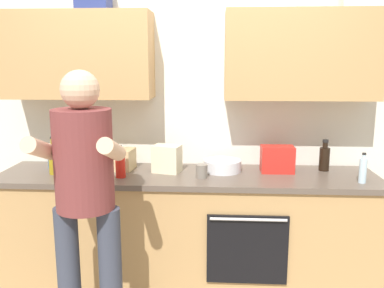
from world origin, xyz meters
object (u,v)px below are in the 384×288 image
bottle_water (363,170)px  bottle_soy (324,158)px  grocery_bag_crisps (277,159)px  bottle_hotsauce (120,164)px  cup_tea (54,162)px  cup_stoneware (202,171)px  bottle_vinegar (66,160)px  bottle_syrup (67,153)px  grocery_bag_bread (120,159)px  mixing_bowl (222,166)px  person_standing (85,189)px  grocery_bag_rice (167,159)px  bottle_oil (53,159)px

bottle_water → bottle_soy: (-0.18, 0.32, 0.01)m
grocery_bag_crisps → bottle_hotsauce: bearing=-169.4°
bottle_soy → cup_tea: (-2.12, -0.04, -0.05)m
cup_stoneware → bottle_vinegar: bearing=-178.4°
bottle_soy → bottle_syrup: bearing=-178.9°
cup_stoneware → grocery_bag_bread: 0.67m
bottle_soy → grocery_bag_bread: 1.58m
bottle_water → cup_stoneware: 1.12m
cup_stoneware → mixing_bowl: 0.25m
bottle_hotsauce → grocery_bag_crisps: (1.16, 0.22, 0.00)m
person_standing → bottle_hotsauce: person_standing is taller
grocery_bag_bread → grocery_bag_rice: size_ratio=0.95×
bottle_syrup → grocery_bag_crisps: (1.64, -0.03, -0.02)m
bottle_vinegar → cup_tea: 0.32m
bottle_soy → grocery_bag_rice: size_ratio=1.17×
mixing_bowl → bottle_vinegar: bearing=-169.1°
bottle_hotsauce → bottle_vinegar: bearing=-179.3°
bottle_water → cup_tea: 2.32m
person_standing → cup_tea: 0.99m
cup_tea → cup_stoneware: (1.19, -0.22, 0.00)m
bottle_water → bottle_syrup: size_ratio=0.71×
bottle_oil → cup_tea: (-0.07, 0.18, -0.07)m
bottle_vinegar → bottle_hotsauce: bottle_vinegar is taller
bottle_soy → mixing_bowl: 0.79m
bottle_oil → bottle_water: bearing=-2.5°
bottle_water → bottle_oil: size_ratio=0.75×
cup_stoneware → grocery_bag_bread: (-0.64, 0.20, 0.03)m
cup_tea → mixing_bowl: 1.34m
bottle_water → bottle_soy: 0.37m
bottle_hotsauce → cup_tea: size_ratio=2.62×
bottle_water → grocery_bag_rice: 1.40m
grocery_bag_crisps → grocery_bag_rice: size_ratio=1.19×
bottle_syrup → bottle_hotsauce: 0.54m
cup_tea → grocery_bag_rice: 0.92m
grocery_bag_bread → grocery_bag_crisps: size_ratio=0.80×
grocery_bag_bread → bottle_vinegar: bearing=-147.0°
bottle_oil → grocery_bag_bread: (0.47, 0.16, -0.03)m
person_standing → cup_stoneware: (0.66, 0.62, -0.05)m
person_standing → bottle_vinegar: size_ratio=5.53×
bottle_hotsauce → grocery_bag_crisps: bottle_hotsauce is taller
bottle_vinegar → cup_stoneware: (0.99, 0.03, -0.08)m
bottle_vinegar → grocery_bag_crisps: (1.56, 0.22, -0.03)m
cup_tea → cup_stoneware: bearing=-10.5°
bottle_hotsauce → grocery_bag_bread: bottle_hotsauce is taller
person_standing → bottle_water: size_ratio=7.92×
cup_stoneware → mixing_bowl: size_ratio=0.34×
bottle_water → bottle_soy: bearing=119.6°
bottle_hotsauce → cup_tea: bottle_hotsauce is taller
bottle_oil → cup_stoneware: bearing=-2.0°
mixing_bowl → grocery_bag_crisps: size_ratio=1.17×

